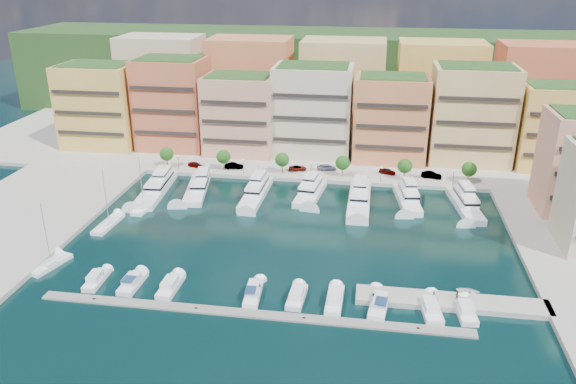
% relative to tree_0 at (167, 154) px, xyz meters
% --- Properties ---
extents(ground, '(400.00, 400.00, 0.00)m').
position_rel_tree_0_xyz_m(ground, '(40.00, -33.50, -4.74)').
color(ground, black).
rests_on(ground, ground).
extents(north_quay, '(220.00, 64.00, 2.00)m').
position_rel_tree_0_xyz_m(north_quay, '(40.00, 28.50, -4.74)').
color(north_quay, '#9E998E').
rests_on(north_quay, ground).
extents(west_quay, '(34.00, 76.00, 2.00)m').
position_rel_tree_0_xyz_m(west_quay, '(-22.00, -41.50, -4.74)').
color(west_quay, '#9E998E').
rests_on(west_quay, ground).
extents(hillside, '(240.00, 40.00, 58.00)m').
position_rel_tree_0_xyz_m(hillside, '(40.00, 76.50, -4.74)').
color(hillside, '#1B3214').
rests_on(hillside, ground).
extents(south_pontoon, '(72.00, 2.20, 0.35)m').
position_rel_tree_0_xyz_m(south_pontoon, '(37.00, -63.50, -4.74)').
color(south_pontoon, gray).
rests_on(south_pontoon, ground).
extents(finger_pier, '(32.00, 5.00, 2.00)m').
position_rel_tree_0_xyz_m(finger_pier, '(70.00, -55.50, -4.74)').
color(finger_pier, '#9E998E').
rests_on(finger_pier, ground).
extents(apartment_0, '(22.00, 16.50, 24.80)m').
position_rel_tree_0_xyz_m(apartment_0, '(-26.00, 16.49, 8.57)').
color(apartment_0, '#E2B852').
rests_on(apartment_0, north_quay).
extents(apartment_1, '(20.00, 16.50, 26.80)m').
position_rel_tree_0_xyz_m(apartment_1, '(-4.00, 18.49, 9.57)').
color(apartment_1, '#C85E42').
rests_on(apartment_1, north_quay).
extents(apartment_2, '(20.00, 15.50, 22.80)m').
position_rel_tree_0_xyz_m(apartment_2, '(17.00, 16.49, 7.57)').
color(apartment_2, tan).
rests_on(apartment_2, north_quay).
extents(apartment_3, '(22.00, 16.50, 25.80)m').
position_rel_tree_0_xyz_m(apartment_3, '(38.00, 18.49, 9.07)').
color(apartment_3, beige).
rests_on(apartment_3, north_quay).
extents(apartment_4, '(20.00, 15.50, 23.80)m').
position_rel_tree_0_xyz_m(apartment_4, '(60.00, 16.49, 8.07)').
color(apartment_4, '#DB8752').
rests_on(apartment_4, north_quay).
extents(apartment_5, '(22.00, 16.50, 26.80)m').
position_rel_tree_0_xyz_m(apartment_5, '(82.00, 18.49, 9.57)').
color(apartment_5, '#DAC073').
rests_on(apartment_5, north_quay).
extents(apartment_6, '(20.00, 15.50, 22.80)m').
position_rel_tree_0_xyz_m(apartment_6, '(104.00, 16.49, 7.57)').
color(apartment_6, '#E2B852').
rests_on(apartment_6, north_quay).
extents(backblock_0, '(26.00, 18.00, 30.00)m').
position_rel_tree_0_xyz_m(backblock_0, '(-15.00, 40.50, 11.26)').
color(backblock_0, beige).
rests_on(backblock_0, north_quay).
extents(backblock_1, '(26.00, 18.00, 30.00)m').
position_rel_tree_0_xyz_m(backblock_1, '(15.00, 40.50, 11.26)').
color(backblock_1, '#DB8752').
rests_on(backblock_1, north_quay).
extents(backblock_2, '(26.00, 18.00, 30.00)m').
position_rel_tree_0_xyz_m(backblock_2, '(45.00, 40.50, 11.26)').
color(backblock_2, '#DAC073').
rests_on(backblock_2, north_quay).
extents(backblock_3, '(26.00, 18.00, 30.00)m').
position_rel_tree_0_xyz_m(backblock_3, '(75.00, 40.50, 11.26)').
color(backblock_3, '#E2B852').
rests_on(backblock_3, north_quay).
extents(backblock_4, '(26.00, 18.00, 30.00)m').
position_rel_tree_0_xyz_m(backblock_4, '(105.00, 40.50, 11.26)').
color(backblock_4, '#C85E42').
rests_on(backblock_4, north_quay).
extents(tree_0, '(3.80, 3.80, 5.65)m').
position_rel_tree_0_xyz_m(tree_0, '(0.00, 0.00, 0.00)').
color(tree_0, '#473323').
rests_on(tree_0, north_quay).
extents(tree_1, '(3.80, 3.80, 5.65)m').
position_rel_tree_0_xyz_m(tree_1, '(16.00, 0.00, 0.00)').
color(tree_1, '#473323').
rests_on(tree_1, north_quay).
extents(tree_2, '(3.80, 3.80, 5.65)m').
position_rel_tree_0_xyz_m(tree_2, '(32.00, 0.00, 0.00)').
color(tree_2, '#473323').
rests_on(tree_2, north_quay).
extents(tree_3, '(3.80, 3.80, 5.65)m').
position_rel_tree_0_xyz_m(tree_3, '(48.00, 0.00, 0.00)').
color(tree_3, '#473323').
rests_on(tree_3, north_quay).
extents(tree_4, '(3.80, 3.80, 5.65)m').
position_rel_tree_0_xyz_m(tree_4, '(64.00, 0.00, 0.00)').
color(tree_4, '#473323').
rests_on(tree_4, north_quay).
extents(tree_5, '(3.80, 3.80, 5.65)m').
position_rel_tree_0_xyz_m(tree_5, '(80.00, 0.00, 0.00)').
color(tree_5, '#473323').
rests_on(tree_5, north_quay).
extents(lamppost_0, '(0.30, 0.30, 4.20)m').
position_rel_tree_0_xyz_m(lamppost_0, '(4.00, -2.30, -0.92)').
color(lamppost_0, black).
rests_on(lamppost_0, north_quay).
extents(lamppost_1, '(0.30, 0.30, 4.20)m').
position_rel_tree_0_xyz_m(lamppost_1, '(22.00, -2.30, -0.92)').
color(lamppost_1, black).
rests_on(lamppost_1, north_quay).
extents(lamppost_2, '(0.30, 0.30, 4.20)m').
position_rel_tree_0_xyz_m(lamppost_2, '(40.00, -2.30, -0.92)').
color(lamppost_2, black).
rests_on(lamppost_2, north_quay).
extents(lamppost_3, '(0.30, 0.30, 4.20)m').
position_rel_tree_0_xyz_m(lamppost_3, '(58.00, -2.30, -0.92)').
color(lamppost_3, black).
rests_on(lamppost_3, north_quay).
extents(lamppost_4, '(0.30, 0.30, 4.20)m').
position_rel_tree_0_xyz_m(lamppost_4, '(76.00, -2.30, -0.92)').
color(lamppost_4, black).
rests_on(lamppost_4, north_quay).
extents(yacht_0, '(6.88, 23.24, 7.30)m').
position_rel_tree_0_xyz_m(yacht_0, '(2.72, -14.99, -3.53)').
color(yacht_0, white).
rests_on(yacht_0, ground).
extents(yacht_1, '(7.89, 20.06, 7.30)m').
position_rel_tree_0_xyz_m(yacht_1, '(12.80, -13.50, -3.65)').
color(yacht_1, white).
rests_on(yacht_1, ground).
extents(yacht_2, '(4.94, 20.77, 7.30)m').
position_rel_tree_0_xyz_m(yacht_2, '(27.90, -13.97, -3.53)').
color(yacht_2, white).
rests_on(yacht_2, ground).
extents(yacht_3, '(6.87, 16.84, 7.30)m').
position_rel_tree_0_xyz_m(yacht_3, '(41.05, -11.99, -3.53)').
color(yacht_3, white).
rests_on(yacht_3, ground).
extents(yacht_4, '(5.13, 21.66, 7.30)m').
position_rel_tree_0_xyz_m(yacht_4, '(53.06, -14.47, -3.65)').
color(yacht_4, white).
rests_on(yacht_4, ground).
extents(yacht_5, '(6.55, 17.35, 7.30)m').
position_rel_tree_0_xyz_m(yacht_5, '(64.39, -12.25, -3.53)').
color(yacht_5, white).
rests_on(yacht_5, ground).
extents(yacht_6, '(6.86, 19.95, 7.30)m').
position_rel_tree_0_xyz_m(yacht_6, '(77.56, -13.46, -3.53)').
color(yacht_6, white).
rests_on(yacht_6, ground).
extents(cruiser_0, '(2.72, 7.24, 2.55)m').
position_rel_tree_0_xyz_m(cruiser_0, '(7.74, -58.08, -4.20)').
color(cruiser_0, white).
rests_on(cruiser_0, ground).
extents(cruiser_1, '(3.03, 7.59, 2.66)m').
position_rel_tree_0_xyz_m(cruiser_1, '(14.59, -58.10, -4.17)').
color(cruiser_1, white).
rests_on(cruiser_1, ground).
extents(cruiser_2, '(2.92, 8.00, 2.55)m').
position_rel_tree_0_xyz_m(cruiser_2, '(21.64, -58.09, -4.20)').
color(cruiser_2, white).
rests_on(cruiser_2, ground).
extents(cruiser_4, '(3.10, 8.65, 2.66)m').
position_rel_tree_0_xyz_m(cruiser_4, '(36.50, -58.11, -4.17)').
color(cruiser_4, white).
rests_on(cruiser_4, ground).
extents(cruiser_5, '(3.01, 7.45, 2.55)m').
position_rel_tree_0_xyz_m(cruiser_5, '(44.06, -58.08, -4.20)').
color(cruiser_5, white).
rests_on(cruiser_5, ground).
extents(cruiser_6, '(2.84, 8.75, 2.55)m').
position_rel_tree_0_xyz_m(cruiser_6, '(50.51, -58.10, -4.20)').
color(cruiser_6, white).
rests_on(cruiser_6, ground).
extents(cruiser_7, '(3.91, 9.25, 2.66)m').
position_rel_tree_0_xyz_m(cruiser_7, '(57.97, -58.12, -4.17)').
color(cruiser_7, white).
rests_on(cruiser_7, ground).
extents(cruiser_8, '(3.90, 8.68, 2.55)m').
position_rel_tree_0_xyz_m(cruiser_8, '(66.28, -58.09, -4.20)').
color(cruiser_8, white).
rests_on(cruiser_8, ground).
extents(cruiser_9, '(3.39, 7.43, 2.55)m').
position_rel_tree_0_xyz_m(cruiser_9, '(71.88, -58.08, -4.20)').
color(cruiser_9, white).
rests_on(cruiser_9, ground).
extents(sailboat_1, '(3.36, 10.43, 13.20)m').
position_rel_tree_0_xyz_m(sailboat_1, '(-0.60, -35.71, -4.44)').
color(sailboat_1, white).
rests_on(sailboat_1, ground).
extents(sailboat_2, '(3.18, 8.00, 13.20)m').
position_rel_tree_0_xyz_m(sailboat_2, '(3.66, -26.47, -4.42)').
color(sailboat_2, white).
rests_on(sailboat_2, ground).
extents(sailboat_0, '(5.07, 9.17, 13.20)m').
position_rel_tree_0_xyz_m(sailboat_0, '(-3.56, -53.96, -4.43)').
color(sailboat_0, white).
rests_on(sailboat_0, ground).
extents(tender_2, '(4.00, 2.86, 0.82)m').
position_rel_tree_0_xyz_m(tender_2, '(73.22, -51.60, -4.33)').
color(tender_2, white).
rests_on(tender_2, ground).
extents(tender_3, '(1.60, 1.40, 0.81)m').
position_rel_tree_0_xyz_m(tender_3, '(78.33, -52.50, -4.34)').
color(tender_3, beige).
rests_on(tender_3, ground).
extents(car_0, '(4.74, 3.12, 1.50)m').
position_rel_tree_0_xyz_m(car_0, '(7.72, 0.89, -2.99)').
color(car_0, gray).
rests_on(car_0, north_quay).
extents(car_1, '(5.14, 2.24, 1.64)m').
position_rel_tree_0_xyz_m(car_1, '(18.41, 1.37, -2.92)').
color(car_1, gray).
rests_on(car_1, north_quay).
extents(car_2, '(5.17, 3.29, 1.33)m').
position_rel_tree_0_xyz_m(car_2, '(35.86, 2.64, -3.08)').
color(car_2, gray).
rests_on(car_2, north_quay).
extents(car_3, '(5.63, 3.35, 1.53)m').
position_rel_tree_0_xyz_m(car_3, '(43.56, 4.18, -2.98)').
color(car_3, gray).
rests_on(car_3, north_quay).
extents(car_4, '(4.73, 3.16, 1.50)m').
position_rel_tree_0_xyz_m(car_4, '(59.77, 3.66, -2.99)').
color(car_4, gray).
rests_on(car_4, north_quay).
extents(car_5, '(5.47, 2.85, 1.72)m').
position_rel_tree_0_xyz_m(car_5, '(71.09, 2.22, -2.88)').
color(car_5, gray).
rests_on(car_5, north_quay).
extents(person_0, '(0.67, 0.66, 1.56)m').
position_rel_tree_0_xyz_m(person_0, '(66.95, -55.59, -2.97)').
color(person_0, '#283751').
rests_on(person_0, finger_pier).
extents(person_1, '(1.00, 0.94, 1.63)m').
position_rel_tree_0_xyz_m(person_1, '(70.67, -55.14, -2.93)').
color(person_1, '#48312B').
rests_on(person_1, finger_pier).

